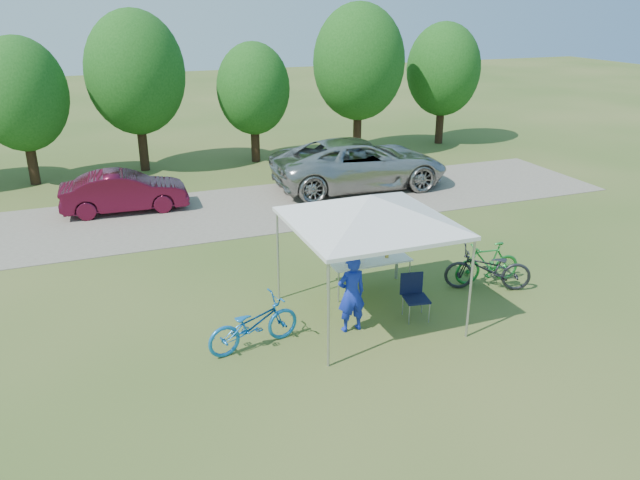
{
  "coord_description": "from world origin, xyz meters",
  "views": [
    {
      "loc": [
        -5.24,
        -10.72,
        6.38
      ],
      "look_at": [
        -0.31,
        2.0,
        1.08
      ],
      "focal_mm": 35.0,
      "sensor_mm": 36.0,
      "label": 1
    }
  ],
  "objects_px": {
    "minivan": "(360,163)",
    "cyclist": "(351,294)",
    "cooler": "(352,254)",
    "bike_blue": "(253,324)",
    "bike_green": "(487,263)",
    "sedan": "(125,191)",
    "folding_chair": "(414,292)",
    "bike_dark": "(488,269)",
    "folding_table": "(369,261)"
  },
  "relations": [
    {
      "from": "bike_blue",
      "to": "folding_chair",
      "type": "bearing_deg",
      "value": -102.2
    },
    {
      "from": "cyclist",
      "to": "sedan",
      "type": "bearing_deg",
      "value": -71.39
    },
    {
      "from": "folding_table",
      "to": "bike_green",
      "type": "xyz_separation_m",
      "value": [
        2.82,
        -0.64,
        -0.24
      ]
    },
    {
      "from": "bike_blue",
      "to": "bike_dark",
      "type": "xyz_separation_m",
      "value": [
        5.78,
        0.54,
        0.02
      ]
    },
    {
      "from": "cyclist",
      "to": "bike_blue",
      "type": "height_order",
      "value": "cyclist"
    },
    {
      "from": "bike_green",
      "to": "bike_dark",
      "type": "xyz_separation_m",
      "value": [
        -0.23,
        -0.34,
        0.02
      ]
    },
    {
      "from": "cooler",
      "to": "bike_green",
      "type": "bearing_deg",
      "value": -11.12
    },
    {
      "from": "cooler",
      "to": "cyclist",
      "type": "xyz_separation_m",
      "value": [
        -0.71,
        -1.59,
        -0.14
      ]
    },
    {
      "from": "bike_dark",
      "to": "bike_green",
      "type": "bearing_deg",
      "value": 172.01
    },
    {
      "from": "bike_dark",
      "to": "sedan",
      "type": "distance_m",
      "value": 11.63
    },
    {
      "from": "folding_chair",
      "to": "sedan",
      "type": "distance_m",
      "value": 10.83
    },
    {
      "from": "sedan",
      "to": "minivan",
      "type": "bearing_deg",
      "value": -89.02
    },
    {
      "from": "cyclist",
      "to": "bike_green",
      "type": "relative_size",
      "value": 0.99
    },
    {
      "from": "bike_blue",
      "to": "bike_green",
      "type": "height_order",
      "value": "bike_blue"
    },
    {
      "from": "folding_table",
      "to": "minivan",
      "type": "bearing_deg",
      "value": 66.82
    },
    {
      "from": "cyclist",
      "to": "minivan",
      "type": "xyz_separation_m",
      "value": [
        4.47,
        9.37,
        0.07
      ]
    },
    {
      "from": "folding_chair",
      "to": "minivan",
      "type": "height_order",
      "value": "minivan"
    },
    {
      "from": "bike_blue",
      "to": "minivan",
      "type": "distance_m",
      "value": 11.36
    },
    {
      "from": "minivan",
      "to": "cyclist",
      "type": "bearing_deg",
      "value": 157.34
    },
    {
      "from": "folding_table",
      "to": "folding_chair",
      "type": "xyz_separation_m",
      "value": [
        0.34,
        -1.53,
        -0.16
      ]
    },
    {
      "from": "folding_table",
      "to": "folding_chair",
      "type": "bearing_deg",
      "value": -77.47
    },
    {
      "from": "folding_chair",
      "to": "bike_green",
      "type": "distance_m",
      "value": 2.64
    },
    {
      "from": "cyclist",
      "to": "sedan",
      "type": "relative_size",
      "value": 0.42
    },
    {
      "from": "bike_dark",
      "to": "cooler",
      "type": "bearing_deg",
      "value": -82.63
    },
    {
      "from": "cyclist",
      "to": "folding_table",
      "type": "bearing_deg",
      "value": -127.66
    },
    {
      "from": "folding_chair",
      "to": "bike_dark",
      "type": "distance_m",
      "value": 2.32
    },
    {
      "from": "bike_green",
      "to": "folding_chair",
      "type": "bearing_deg",
      "value": -64.88
    },
    {
      "from": "folding_chair",
      "to": "sedan",
      "type": "xyz_separation_m",
      "value": [
        -5.09,
        9.56,
        0.09
      ]
    },
    {
      "from": "folding_table",
      "to": "folding_chair",
      "type": "height_order",
      "value": "folding_chair"
    },
    {
      "from": "bike_dark",
      "to": "bike_blue",
      "type": "bearing_deg",
      "value": -59.31
    },
    {
      "from": "minivan",
      "to": "sedan",
      "type": "distance_m",
      "value": 8.09
    },
    {
      "from": "cyclist",
      "to": "bike_dark",
      "type": "bearing_deg",
      "value": -172.76
    },
    {
      "from": "cooler",
      "to": "bike_blue",
      "type": "distance_m",
      "value": 3.17
    },
    {
      "from": "folding_chair",
      "to": "cooler",
      "type": "xyz_separation_m",
      "value": [
        -0.77,
        1.53,
        0.4
      ]
    },
    {
      "from": "cooler",
      "to": "cyclist",
      "type": "height_order",
      "value": "cyclist"
    },
    {
      "from": "cyclist",
      "to": "bike_blue",
      "type": "bearing_deg",
      "value": -3.84
    },
    {
      "from": "sedan",
      "to": "cooler",
      "type": "bearing_deg",
      "value": -148.96
    },
    {
      "from": "folding_table",
      "to": "cyclist",
      "type": "relative_size",
      "value": 1.15
    },
    {
      "from": "folding_table",
      "to": "cyclist",
      "type": "height_order",
      "value": "cyclist"
    },
    {
      "from": "folding_chair",
      "to": "bike_dark",
      "type": "bearing_deg",
      "value": 23.7
    },
    {
      "from": "minivan",
      "to": "bike_dark",
      "type": "bearing_deg",
      "value": 178.07
    },
    {
      "from": "cooler",
      "to": "bike_green",
      "type": "height_order",
      "value": "cooler"
    },
    {
      "from": "cyclist",
      "to": "cooler",
      "type": "bearing_deg",
      "value": -116.04
    },
    {
      "from": "sedan",
      "to": "folding_table",
      "type": "bearing_deg",
      "value": -146.62
    },
    {
      "from": "folding_table",
      "to": "bike_dark",
      "type": "relative_size",
      "value": 0.95
    },
    {
      "from": "cooler",
      "to": "bike_green",
      "type": "xyz_separation_m",
      "value": [
        3.26,
        -0.64,
        -0.47
      ]
    },
    {
      "from": "folding_table",
      "to": "cooler",
      "type": "xyz_separation_m",
      "value": [
        -0.43,
        0.0,
        0.23
      ]
    },
    {
      "from": "cyclist",
      "to": "minivan",
      "type": "height_order",
      "value": "minivan"
    },
    {
      "from": "cooler",
      "to": "minivan",
      "type": "height_order",
      "value": "minivan"
    },
    {
      "from": "bike_blue",
      "to": "bike_dark",
      "type": "distance_m",
      "value": 5.8
    }
  ]
}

